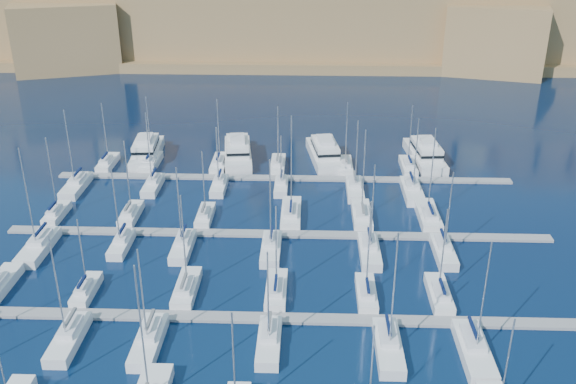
{
  "coord_description": "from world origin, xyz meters",
  "views": [
    {
      "loc": [
        4.78,
        -77.47,
        47.13
      ],
      "look_at": [
        1.81,
        6.0,
        9.19
      ],
      "focal_mm": 40.0,
      "sensor_mm": 36.0,
      "label": 1
    }
  ],
  "objects_px": {
    "motor_yacht_a": "(147,151)",
    "motor_yacht_c": "(325,152)",
    "motor_yacht_b": "(238,151)",
    "motor_yacht_d": "(425,154)"
  },
  "relations": [
    {
      "from": "motor_yacht_b",
      "to": "motor_yacht_c",
      "type": "bearing_deg",
      "value": -0.18
    },
    {
      "from": "motor_yacht_a",
      "to": "motor_yacht_c",
      "type": "bearing_deg",
      "value": 0.44
    },
    {
      "from": "motor_yacht_c",
      "to": "motor_yacht_d",
      "type": "height_order",
      "value": "same"
    },
    {
      "from": "motor_yacht_d",
      "to": "motor_yacht_b",
      "type": "bearing_deg",
      "value": -179.97
    },
    {
      "from": "motor_yacht_a",
      "to": "motor_yacht_d",
      "type": "bearing_deg",
      "value": 0.35
    },
    {
      "from": "motor_yacht_a",
      "to": "motor_yacht_c",
      "type": "xyz_separation_m",
      "value": [
        35.55,
        0.27,
        -0.0
      ]
    },
    {
      "from": "motor_yacht_a",
      "to": "motor_yacht_d",
      "type": "distance_m",
      "value": 55.42
    },
    {
      "from": "motor_yacht_c",
      "to": "motor_yacht_a",
      "type": "bearing_deg",
      "value": -179.56
    },
    {
      "from": "motor_yacht_a",
      "to": "motor_yacht_d",
      "type": "relative_size",
      "value": 0.96
    },
    {
      "from": "motor_yacht_a",
      "to": "motor_yacht_c",
      "type": "relative_size",
      "value": 0.96
    }
  ]
}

